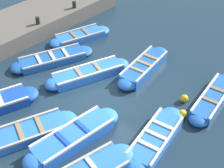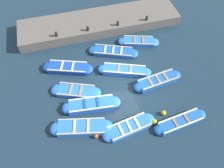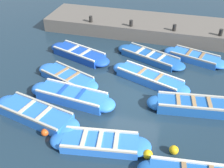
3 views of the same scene
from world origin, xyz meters
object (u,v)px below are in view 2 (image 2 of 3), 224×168
at_px(boat_outer_left, 82,128).
at_px(bollard_mid_south, 88,29).
at_px(buoy_orange_near, 164,113).
at_px(buoy_yellow_far, 96,136).
at_px(boat_stern_in, 76,91).
at_px(bollard_mid_north, 118,23).
at_px(buoy_white_drifting, 154,122).
at_px(boat_inner_gap, 158,81).
at_px(boat_outer_right, 68,68).
at_px(boat_near_quay, 180,122).
at_px(boat_broadside, 129,127).
at_px(bollard_south, 56,34).
at_px(boat_centre, 124,71).
at_px(bollard_north, 147,18).
at_px(boat_mid_row, 91,105).
at_px(boat_end_of_row, 138,42).
at_px(boat_far_corner, 113,52).

distance_m(boat_outer_left, bollard_mid_south, 7.82).
xyz_separation_m(buoy_orange_near, buoy_yellow_far, (-0.35, 4.30, -0.02)).
height_order(boat_stern_in, buoy_yellow_far, boat_stern_in).
distance_m(boat_stern_in, bollard_mid_north, 6.52).
bearing_deg(buoy_yellow_far, buoy_white_drifting, -90.68).
xyz_separation_m(boat_outer_left, boat_inner_gap, (1.98, -5.55, 0.01)).
bearing_deg(boat_stern_in, bollard_mid_north, -40.88).
bearing_deg(boat_outer_right, boat_near_quay, -135.09).
relative_size(boat_broadside, bollard_south, 9.75).
height_order(boat_centre, bollard_north, bollard_north).
bearing_deg(buoy_white_drifting, boat_outer_left, 80.14).
xyz_separation_m(bollard_mid_north, bollard_mid_south, (0.00, 2.39, 0.00)).
height_order(boat_near_quay, bollard_mid_south, bollard_mid_south).
bearing_deg(boat_mid_row, boat_end_of_row, -45.56).
relative_size(boat_far_corner, bollard_mid_south, 10.88).
relative_size(boat_inner_gap, boat_broadside, 1.05).
distance_m(bollard_south, buoy_orange_near, 9.60).
bearing_deg(bollard_mid_south, boat_stern_in, 159.29).
height_order(boat_far_corner, boat_mid_row, boat_mid_row).
bearing_deg(buoy_orange_near, boat_near_quay, -138.58).
distance_m(bollard_south, buoy_yellow_far, 8.34).
bearing_deg(boat_broadside, boat_centre, -13.52).
bearing_deg(boat_near_quay, boat_end_of_row, 1.33).
bearing_deg(boat_stern_in, bollard_north, -53.54).
distance_m(boat_centre, boat_end_of_row, 3.13).
bearing_deg(boat_near_quay, bollard_mid_south, 23.46).
height_order(boat_outer_right, boat_outer_left, boat_outer_left).
distance_m(boat_end_of_row, boat_inner_gap, 3.95).
xyz_separation_m(boat_centre, boat_near_quay, (-4.60, -2.06, -0.02)).
bearing_deg(boat_broadside, buoy_yellow_far, 90.48).
relative_size(boat_centre, boat_mid_row, 1.01).
relative_size(boat_broadside, bollard_north, 9.75).
bearing_deg(boat_inner_gap, buoy_white_drifting, 154.33).
bearing_deg(boat_outer_left, bollard_mid_south, -14.60).
bearing_deg(boat_centre, boat_near_quay, -155.84).
bearing_deg(bollard_mid_north, boat_mid_row, 150.74).
bearing_deg(buoy_white_drifting, boat_inner_gap, -25.67).
height_order(boat_inner_gap, buoy_yellow_far, boat_inner_gap).
bearing_deg(boat_far_corner, bollard_mid_south, 34.36).
bearing_deg(bollard_south, boat_near_quay, -144.67).
xyz_separation_m(boat_stern_in, bollard_south, (4.89, 0.54, 0.80)).
bearing_deg(boat_outer_right, boat_stern_in, -173.69).
xyz_separation_m(boat_far_corner, bollard_mid_north, (2.10, -0.95, 0.80)).
relative_size(boat_inner_gap, bollard_mid_south, 10.21).
xyz_separation_m(boat_mid_row, boat_broadside, (-2.01, -1.80, -0.05)).
height_order(boat_end_of_row, bollard_mid_north, bollard_mid_north).
height_order(boat_mid_row, bollard_mid_north, bollard_mid_north).
relative_size(boat_near_quay, bollard_mid_north, 10.03).
bearing_deg(boat_mid_row, boat_stern_in, 30.28).
bearing_deg(bollard_mid_south, boat_inner_gap, -147.12).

